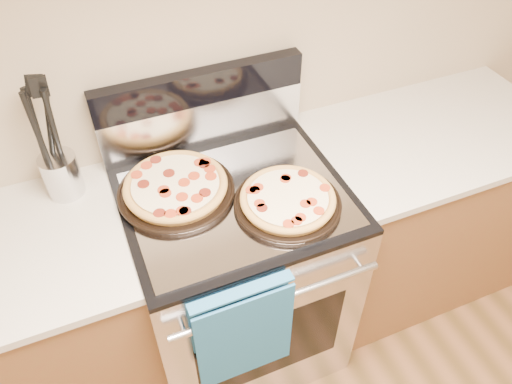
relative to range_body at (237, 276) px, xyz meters
name	(u,v)px	position (x,y,z in m)	size (l,w,h in m)	color
wall_back	(192,30)	(0.00, 0.35, 0.90)	(4.00, 4.00, 0.00)	tan
range_body	(237,276)	(0.00, 0.00, 0.00)	(0.76, 0.68, 0.90)	#B7B7BC
oven_window	(271,346)	(0.00, -0.34, 0.00)	(0.56, 0.01, 0.40)	black
cooktop	(234,196)	(0.00, 0.00, 0.46)	(0.76, 0.68, 0.02)	black
backsplash_lower	(203,122)	(0.00, 0.31, 0.56)	(0.76, 0.06, 0.18)	silver
backsplash_upper	(200,87)	(0.00, 0.31, 0.71)	(0.76, 0.06, 0.12)	black
oven_handle	(278,300)	(0.00, -0.38, 0.35)	(0.03, 0.03, 0.70)	silver
dish_towel	(243,331)	(-0.12, -0.38, 0.25)	(0.32, 0.05, 0.42)	#1A5484
foil_sheet	(237,199)	(0.00, -0.03, 0.47)	(0.70, 0.55, 0.01)	gray
cabinet_left	(8,348)	(-0.88, 0.03, -0.01)	(1.00, 0.62, 0.88)	brown
cabinet_right	(413,212)	(0.88, 0.03, -0.01)	(1.00, 0.62, 0.88)	brown
countertop_right	(439,133)	(0.88, 0.03, 0.45)	(1.02, 0.64, 0.03)	#B7B1A4
pepperoni_pizza_back	(176,188)	(-0.18, 0.07, 0.50)	(0.39, 0.39, 0.05)	#B27B36
pepperoni_pizza_front	(288,200)	(0.14, -0.13, 0.50)	(0.35, 0.35, 0.05)	#B27B36
utensil_crock	(62,175)	(-0.52, 0.24, 0.54)	(0.12, 0.12, 0.15)	silver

